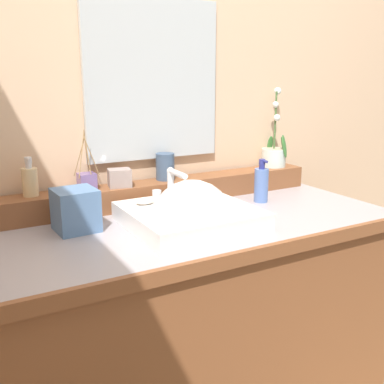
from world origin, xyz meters
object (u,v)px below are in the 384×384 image
sink_basin (191,219)px  potted_plant (274,152)px  soap_dispenser (30,181)px  tumbler_cup (165,167)px  tissue_box (76,210)px  reed_diffuser (87,180)px  soap_bar (145,201)px  trinket_box (120,178)px  lotion_bottle (261,184)px

sink_basin → potted_plant: 0.71m
soap_dispenser → tumbler_cup: bearing=0.2°
sink_basin → tissue_box: bearing=157.2°
tumbler_cup → reed_diffuser: reed_diffuser is taller
soap_bar → tissue_box: size_ratio=0.51×
sink_basin → potted_plant: bearing=28.3°
sink_basin → reed_diffuser: 0.42m
trinket_box → soap_bar: bearing=-70.8°
reed_diffuser → trinket_box: bearing=-13.4°
sink_basin → reed_diffuser: size_ratio=1.88×
trinket_box → tissue_box: bearing=-132.6°
tumbler_cup → reed_diffuser: 0.32m
trinket_box → tissue_box: size_ratio=0.59×
potted_plant → tissue_box: 0.98m
potted_plant → tissue_box: bearing=-169.1°
reed_diffuser → sink_basin: bearing=-52.3°
soap_bar → soap_dispenser: size_ratio=0.52×
sink_basin → soap_bar: bearing=132.7°
potted_plant → trinket_box: potted_plant is taller
lotion_bottle → tumbler_cup: bearing=149.6°
potted_plant → reed_diffuser: size_ratio=1.62×
tumbler_cup → trinket_box: 0.20m
soap_bar → trinket_box: trinket_box is taller
tumbler_cup → tissue_box: bearing=-156.4°
tumbler_cup → soap_bar: bearing=-130.8°
soap_bar → trinket_box: size_ratio=0.86×
tumbler_cup → lotion_bottle: tumbler_cup is taller
tumbler_cup → trinket_box: size_ratio=1.29×
sink_basin → potted_plant: size_ratio=1.16×
sink_basin → tumbler_cup: 0.35m
lotion_bottle → tissue_box: bearing=178.9°
sink_basin → soap_dispenser: (-0.45, 0.32, 0.12)m
tumbler_cup → reed_diffuser: bearing=179.7°
tumbler_cup → lotion_bottle: 0.39m
soap_bar → potted_plant: 0.76m
sink_basin → tissue_box: sink_basin is taller
sink_basin → soap_dispenser: bearing=144.3°
soap_dispenser → lotion_bottle: (0.84, -0.19, -0.07)m
soap_bar → potted_plant: size_ratio=0.20×
sink_basin → trinket_box: (-0.14, 0.30, 0.10)m
lotion_bottle → tissue_box: 0.74m
tissue_box → soap_bar: bearing=-5.9°
trinket_box → tissue_box: 0.26m
sink_basin → lotion_bottle: 0.42m
potted_plant → tumbler_cup: (-0.55, -0.01, -0.01)m
potted_plant → soap_dispenser: 1.06m
soap_dispenser → reed_diffuser: (0.20, 0.00, -0.02)m
potted_plant → soap_dispenser: bearing=-179.6°
trinket_box → lotion_bottle: lotion_bottle is taller
potted_plant → reed_diffuser: (-0.86, -0.00, -0.03)m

